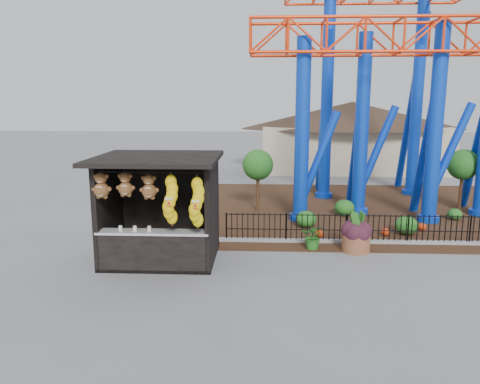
{
  "coord_description": "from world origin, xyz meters",
  "views": [
    {
      "loc": [
        -0.03,
        -12.09,
        4.67
      ],
      "look_at": [
        -0.67,
        1.5,
        2.0
      ],
      "focal_mm": 35.0,
      "sensor_mm": 36.0,
      "label": 1
    }
  ],
  "objects_px": {
    "potted_plant": "(314,237)",
    "prize_booth": "(159,211)",
    "roller_coaster": "(387,57)",
    "terracotta_planter": "(356,243)"
  },
  "relations": [
    {
      "from": "roller_coaster",
      "to": "potted_plant",
      "type": "height_order",
      "value": "roller_coaster"
    },
    {
      "from": "prize_booth",
      "to": "potted_plant",
      "type": "bearing_deg",
      "value": 16.58
    },
    {
      "from": "prize_booth",
      "to": "potted_plant",
      "type": "height_order",
      "value": "prize_booth"
    },
    {
      "from": "prize_booth",
      "to": "roller_coaster",
      "type": "bearing_deg",
      "value": 42.08
    },
    {
      "from": "roller_coaster",
      "to": "potted_plant",
      "type": "xyz_separation_m",
      "value": [
        -3.49,
        -5.94,
        -6.03
      ]
    },
    {
      "from": "roller_coaster",
      "to": "terracotta_planter",
      "type": "distance_m",
      "value": 8.94
    },
    {
      "from": "prize_booth",
      "to": "terracotta_planter",
      "type": "distance_m",
      "value": 6.17
    },
    {
      "from": "prize_booth",
      "to": "terracotta_planter",
      "type": "xyz_separation_m",
      "value": [
        5.92,
        1.22,
        -1.24
      ]
    },
    {
      "from": "potted_plant",
      "to": "prize_booth",
      "type": "bearing_deg",
      "value": -146.39
    },
    {
      "from": "terracotta_planter",
      "to": "potted_plant",
      "type": "bearing_deg",
      "value": 173.37
    }
  ]
}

